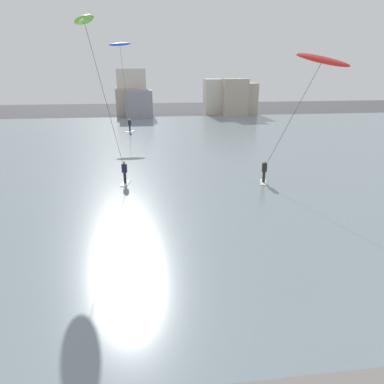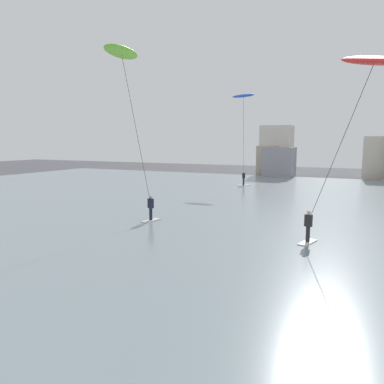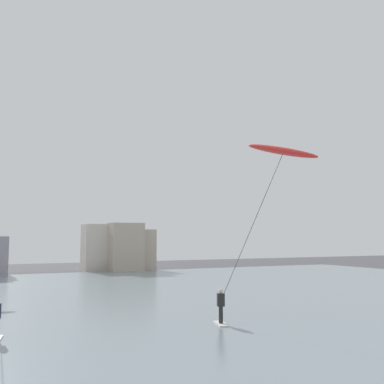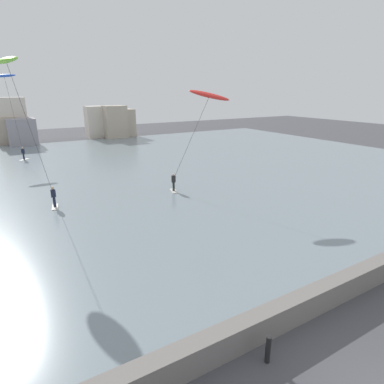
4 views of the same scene
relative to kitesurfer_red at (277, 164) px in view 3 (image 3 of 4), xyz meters
name	(u,v)px [view 3 (image 3 of 4)]	position (x,y,z in m)	size (l,w,h in m)	color
water_bay	(83,305)	(-6.65, 10.97, -7.60)	(84.00, 52.00, 0.10)	gray
far_shore_buildings	(57,249)	(-3.77, 38.64, -4.83)	(23.37, 6.46, 7.53)	#B7A893
kitesurfer_red	(277,164)	(0.00, 0.00, 0.00)	(4.48, 3.99, 8.81)	silver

